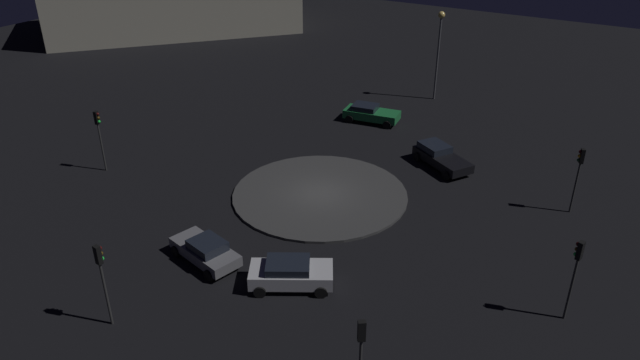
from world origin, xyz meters
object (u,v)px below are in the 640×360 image
car_green (370,113)px  traffic_light_west (576,265)px  store_building (173,0)px  streetlamp_south (439,39)px  traffic_light_southwest (579,168)px  car_grey (206,250)px  traffic_light_north (102,270)px  car_silver (291,273)px  traffic_light_east (99,129)px  car_black (441,157)px  traffic_light_northwest (361,345)px

car_green → traffic_light_west: 25.33m
traffic_light_west → store_building: bearing=-15.9°
traffic_light_west → streetlamp_south: 29.77m
traffic_light_southwest → car_grey: bearing=21.3°
traffic_light_north → traffic_light_southwest: size_ratio=1.01×
traffic_light_west → traffic_light_southwest: (1.65, -10.25, -0.02)m
car_grey → car_green: car_green is taller
car_silver → traffic_light_southwest: 18.31m
streetlamp_south → store_building: streetlamp_south is taller
car_grey → traffic_light_southwest: size_ratio=1.06×
traffic_light_north → streetlamp_south: size_ratio=0.55×
car_grey → traffic_light_north: (0.51, 5.97, 2.33)m
traffic_light_north → traffic_light_east: size_ratio=0.98×
car_black → traffic_light_west: (-10.71, 12.15, 2.30)m
car_silver → traffic_light_north: traffic_light_north is taller
traffic_light_northwest → traffic_light_north: traffic_light_north is taller
traffic_light_east → car_silver: bearing=-30.3°
traffic_light_northwest → traffic_light_east: traffic_light_east is taller
car_grey → traffic_light_east: (13.08, -4.71, 2.39)m
traffic_light_east → traffic_light_southwest: traffic_light_east is taller
store_building → car_green: bearing=107.8°
traffic_light_north → store_building: store_building is taller
car_silver → car_black: size_ratio=0.92×
car_grey → traffic_light_northwest: bearing=174.3°
traffic_light_north → streetlamp_south: 36.11m
streetlamp_south → car_black: bearing=113.1°
car_silver → streetlamp_south: 30.05m
car_green → traffic_light_east: bearing=-132.0°
car_grey → traffic_light_west: bearing=-149.5°
traffic_light_southwest → store_building: 57.66m
traffic_light_northwest → streetlamp_south: (10.17, -34.05, 2.61)m
car_grey → car_silver: 5.03m
car_green → traffic_light_northwest: bearing=-72.4°
car_green → car_black: 9.30m
traffic_light_west → store_building: (54.81, -32.58, 0.69)m
traffic_light_east → streetlamp_south: size_ratio=0.56×
traffic_light_west → streetlamp_south: streetlamp_south is taller
traffic_light_southwest → traffic_light_west: bearing=75.9°
car_black → traffic_light_southwest: traffic_light_southwest is taller
traffic_light_northwest → store_building: store_building is taller
traffic_light_northwest → store_building: (48.84, -41.74, 0.87)m
car_black → traffic_light_northwest: 21.93m
car_green → streetlamp_south: 9.52m
car_green → car_grey: bearing=-94.6°
traffic_light_east → store_building: bearing=109.1°
traffic_light_north → traffic_light_east: (12.57, -10.68, 0.05)m
car_black → store_building: 48.69m
car_green → traffic_light_northwest: size_ratio=1.17×
car_grey → traffic_light_east: size_ratio=1.03×
traffic_light_north → traffic_light_southwest: (-16.09, -21.34, -0.04)m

